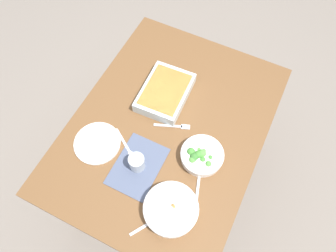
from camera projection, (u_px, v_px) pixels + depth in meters
ground_plane at (168, 176)px, 2.20m from camera, size 6.00×6.00×0.00m
dining_table at (168, 134)px, 1.62m from camera, size 1.20×0.90×0.74m
placemat at (138, 166)px, 1.44m from camera, size 0.28×0.20×0.00m
stew_bowl at (171, 209)px, 1.32m from camera, size 0.23×0.23×0.06m
broccoli_bowl at (201, 156)px, 1.44m from camera, size 0.20×0.20×0.07m
baking_dish at (165, 92)px, 1.59m from camera, size 0.31×0.23×0.06m
drink_cup at (137, 163)px, 1.41m from camera, size 0.07×0.07×0.08m
side_plate at (97, 143)px, 1.49m from camera, size 0.22×0.22×0.01m
spoon_by_stew at (154, 221)px, 1.33m from camera, size 0.16×0.11×0.01m
spoon_by_broccoli at (199, 182)px, 1.41m from camera, size 0.17×0.07×0.01m
spoon_spare at (127, 147)px, 1.48m from camera, size 0.11×0.16×0.01m
fork_on_table at (175, 126)px, 1.54m from camera, size 0.08×0.17×0.01m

